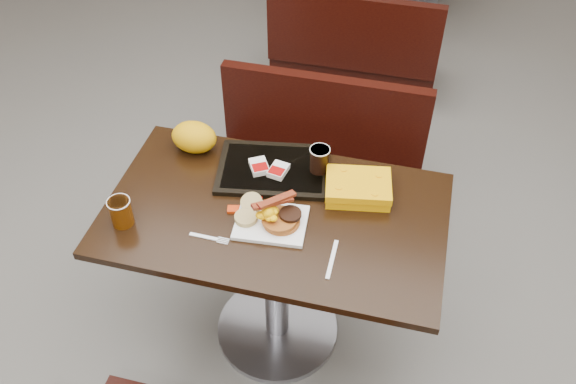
% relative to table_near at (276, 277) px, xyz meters
% --- Properties ---
extents(floor, '(6.00, 7.00, 0.01)m').
position_rel_table_near_xyz_m(floor, '(0.00, 0.00, -0.38)').
color(floor, slate).
rests_on(floor, ground).
extents(table_near, '(1.20, 0.70, 0.75)m').
position_rel_table_near_xyz_m(table_near, '(0.00, 0.00, 0.00)').
color(table_near, black).
rests_on(table_near, floor).
extents(bench_near_n, '(1.00, 0.46, 0.72)m').
position_rel_table_near_xyz_m(bench_near_n, '(0.00, 0.70, -0.02)').
color(bench_near_n, black).
rests_on(bench_near_n, floor).
extents(bench_far_s, '(1.00, 0.46, 0.72)m').
position_rel_table_near_xyz_m(bench_far_s, '(0.00, 1.90, -0.02)').
color(bench_far_s, black).
rests_on(bench_far_s, floor).
extents(platter, '(0.26, 0.21, 0.01)m').
position_rel_table_near_xyz_m(platter, '(0.00, -0.06, 0.38)').
color(platter, white).
rests_on(platter, table_near).
extents(pancake_stack, '(0.14, 0.14, 0.03)m').
position_rel_table_near_xyz_m(pancake_stack, '(0.04, -0.06, 0.40)').
color(pancake_stack, '#964219').
rests_on(pancake_stack, platter).
extents(sausage_patty, '(0.09, 0.09, 0.01)m').
position_rel_table_near_xyz_m(sausage_patty, '(0.07, -0.04, 0.42)').
color(sausage_patty, black).
rests_on(sausage_patty, pancake_stack).
extents(scrambled_eggs, '(0.09, 0.08, 0.04)m').
position_rel_table_near_xyz_m(scrambled_eggs, '(-0.00, -0.07, 0.44)').
color(scrambled_eggs, yellow).
rests_on(scrambled_eggs, pancake_stack).
extents(bacon_strips, '(0.16, 0.15, 0.01)m').
position_rel_table_near_xyz_m(bacon_strips, '(0.00, -0.04, 0.47)').
color(bacon_strips, '#4F050D').
rests_on(bacon_strips, scrambled_eggs).
extents(muffin_bottom, '(0.10, 0.10, 0.02)m').
position_rel_table_near_xyz_m(muffin_bottom, '(-0.08, -0.07, 0.40)').
color(muffin_bottom, tan).
rests_on(muffin_bottom, platter).
extents(muffin_top, '(0.08, 0.08, 0.05)m').
position_rel_table_near_xyz_m(muffin_top, '(-0.08, -0.01, 0.41)').
color(muffin_top, tan).
rests_on(muffin_top, platter).
extents(coffee_cup_near, '(0.10, 0.10, 0.10)m').
position_rel_table_near_xyz_m(coffee_cup_near, '(-0.49, -0.18, 0.43)').
color(coffee_cup_near, '#7C3804').
rests_on(coffee_cup_near, table_near).
extents(fork, '(0.14, 0.03, 0.00)m').
position_rel_table_near_xyz_m(fork, '(-0.20, -0.18, 0.38)').
color(fork, white).
rests_on(fork, table_near).
extents(knife, '(0.02, 0.17, 0.00)m').
position_rel_table_near_xyz_m(knife, '(0.24, -0.16, 0.38)').
color(knife, white).
rests_on(knife, table_near).
extents(condiment_syrup, '(0.05, 0.04, 0.01)m').
position_rel_table_near_xyz_m(condiment_syrup, '(-0.14, -0.03, 0.38)').
color(condiment_syrup, '#BB2C08').
rests_on(condiment_syrup, table_near).
extents(condiment_ketchup, '(0.04, 0.04, 0.01)m').
position_rel_table_near_xyz_m(condiment_ketchup, '(-0.08, 0.06, 0.38)').
color(condiment_ketchup, '#8C0504').
rests_on(condiment_ketchup, table_near).
extents(tray, '(0.46, 0.36, 0.02)m').
position_rel_table_near_xyz_m(tray, '(-0.06, 0.20, 0.38)').
color(tray, black).
rests_on(tray, table_near).
extents(hashbrown_sleeve_left, '(0.10, 0.10, 0.02)m').
position_rel_table_near_xyz_m(hashbrown_sleeve_left, '(-0.11, 0.18, 0.41)').
color(hashbrown_sleeve_left, silver).
rests_on(hashbrown_sleeve_left, tray).
extents(hashbrown_sleeve_right, '(0.07, 0.09, 0.02)m').
position_rel_table_near_xyz_m(hashbrown_sleeve_right, '(-0.03, 0.18, 0.41)').
color(hashbrown_sleeve_right, silver).
rests_on(hashbrown_sleeve_right, tray).
extents(coffee_cup_far, '(0.09, 0.09, 0.10)m').
position_rel_table_near_xyz_m(coffee_cup_far, '(0.11, 0.23, 0.44)').
color(coffee_cup_far, black).
rests_on(coffee_cup_far, tray).
extents(clamshell, '(0.26, 0.21, 0.06)m').
position_rel_table_near_xyz_m(clamshell, '(0.27, 0.16, 0.41)').
color(clamshell, '#ED9F03').
rests_on(clamshell, table_near).
extents(paper_bag, '(0.18, 0.14, 0.12)m').
position_rel_table_near_xyz_m(paper_bag, '(-0.39, 0.25, 0.44)').
color(paper_bag, orange).
rests_on(paper_bag, table_near).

